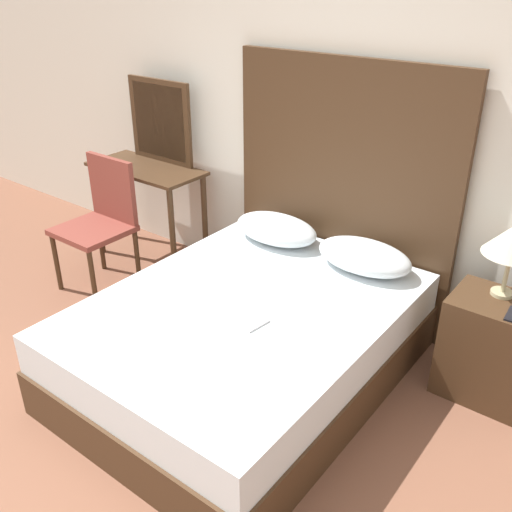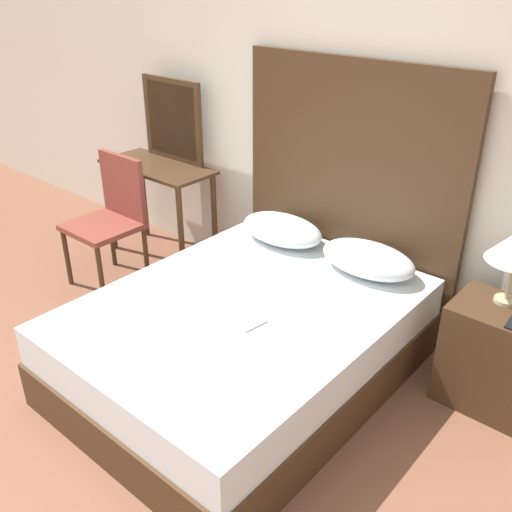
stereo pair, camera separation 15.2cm
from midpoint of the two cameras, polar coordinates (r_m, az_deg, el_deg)
name	(u,v)px [view 2 (the right image)]	position (r m, az deg, el deg)	size (l,w,h in m)	color
wall_back	(364,114)	(3.64, 11.99, 13.71)	(10.00, 0.06, 2.70)	silver
bed	(245,340)	(3.29, 0.22, -8.43)	(1.50, 1.95, 0.50)	#422B19
headboard	(348,194)	(3.74, 10.31, 6.06)	(1.57, 0.05, 1.69)	#422B19
pillow_left	(282,229)	(3.80, 3.77, 2.65)	(0.60, 0.36, 0.17)	silver
pillow_right	(368,259)	(3.49, 12.35, -0.33)	(0.60, 0.36, 0.17)	silver
phone_on_bed	(252,324)	(2.96, 1.10, -6.84)	(0.09, 0.16, 0.01)	#B7B7BC
nightstand	(496,358)	(3.36, 24.12, -9.28)	(0.52, 0.38, 0.59)	#422B19
vanity_desk	(158,184)	(4.54, -8.78, 7.09)	(0.94, 0.43, 0.78)	#422B19
vanity_mirror	(172,120)	(4.53, -7.38, 13.33)	(0.62, 0.03, 0.63)	#422B19
chair	(112,212)	(4.28, -13.24, 4.25)	(0.48, 0.47, 0.95)	brown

